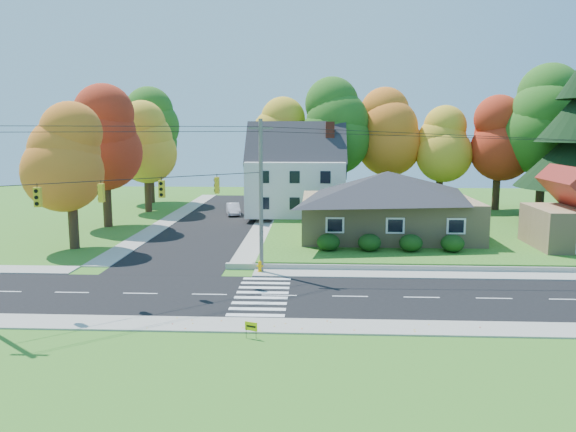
# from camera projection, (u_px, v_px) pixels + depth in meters

# --- Properties ---
(ground) EXTENTS (120.00, 120.00, 0.00)m
(ground) POSITION_uv_depth(u_px,v_px,m) (279.00, 296.00, 31.78)
(ground) COLOR #3D7923
(road_main) EXTENTS (90.00, 8.00, 0.02)m
(road_main) POSITION_uv_depth(u_px,v_px,m) (279.00, 296.00, 31.78)
(road_main) COLOR black
(road_main) RESTS_ON ground
(road_cross) EXTENTS (8.00, 44.00, 0.02)m
(road_cross) POSITION_uv_depth(u_px,v_px,m) (218.00, 220.00, 57.82)
(road_cross) COLOR black
(road_cross) RESTS_ON ground
(sidewalk_north) EXTENTS (90.00, 2.00, 0.08)m
(sidewalk_north) POSITION_uv_depth(u_px,v_px,m) (284.00, 273.00, 36.71)
(sidewalk_north) COLOR #9C9A90
(sidewalk_north) RESTS_ON ground
(sidewalk_south) EXTENTS (90.00, 2.00, 0.08)m
(sidewalk_south) POSITION_uv_depth(u_px,v_px,m) (273.00, 326.00, 26.84)
(sidewalk_south) COLOR #9C9A90
(sidewalk_south) RESTS_ON ground
(lawn) EXTENTS (30.00, 30.00, 0.50)m
(lawn) POSITION_uv_depth(u_px,v_px,m) (434.00, 228.00, 51.86)
(lawn) COLOR #3D7923
(lawn) RESTS_ON ground
(ranch_house) EXTENTS (14.60, 10.60, 5.40)m
(ranch_house) POSITION_uv_depth(u_px,v_px,m) (387.00, 203.00, 46.70)
(ranch_house) COLOR tan
(ranch_house) RESTS_ON lawn
(colonial_house) EXTENTS (10.40, 8.40, 9.60)m
(colonial_house) POSITION_uv_depth(u_px,v_px,m) (296.00, 175.00, 58.71)
(colonial_house) COLOR silver
(colonial_house) RESTS_ON lawn
(hedge_row) EXTENTS (10.70, 1.70, 1.27)m
(hedge_row) POSITION_uv_depth(u_px,v_px,m) (390.00, 243.00, 40.93)
(hedge_row) COLOR #163A10
(hedge_row) RESTS_ON lawn
(traffic_infrastructure) EXTENTS (38.10, 10.66, 10.00)m
(traffic_infrastructure) POSITION_uv_depth(u_px,v_px,m) (278.00, 203.00, 32.33)
(traffic_infrastructure) COLOR #666059
(traffic_infrastructure) RESTS_ON ground
(tree_lot_0) EXTENTS (6.72, 6.72, 12.51)m
(tree_lot_0) POSITION_uv_depth(u_px,v_px,m) (280.00, 138.00, 64.16)
(tree_lot_0) COLOR #3F2A19
(tree_lot_0) RESTS_ON lawn
(tree_lot_1) EXTENTS (7.84, 7.84, 14.60)m
(tree_lot_1) POSITION_uv_depth(u_px,v_px,m) (333.00, 127.00, 62.69)
(tree_lot_1) COLOR #3F2A19
(tree_lot_1) RESTS_ON lawn
(tree_lot_2) EXTENTS (7.28, 7.28, 13.56)m
(tree_lot_2) POSITION_uv_depth(u_px,v_px,m) (386.00, 132.00, 63.49)
(tree_lot_2) COLOR #3F2A19
(tree_lot_2) RESTS_ON lawn
(tree_lot_3) EXTENTS (6.16, 6.16, 11.47)m
(tree_lot_3) POSITION_uv_depth(u_px,v_px,m) (441.00, 144.00, 62.42)
(tree_lot_3) COLOR #3F2A19
(tree_lot_3) RESTS_ON lawn
(tree_lot_4) EXTENTS (6.72, 6.72, 12.51)m
(tree_lot_4) POSITION_uv_depth(u_px,v_px,m) (499.00, 139.00, 61.05)
(tree_lot_4) COLOR #3F2A19
(tree_lot_4) RESTS_ON lawn
(tree_lot_5) EXTENTS (8.40, 8.40, 15.64)m
(tree_lot_5) POSITION_uv_depth(u_px,v_px,m) (545.00, 120.00, 58.59)
(tree_lot_5) COLOR #3F2A19
(tree_lot_5) RESTS_ON lawn
(tree_west_0) EXTENTS (6.16, 6.16, 11.47)m
(tree_west_0) POSITION_uv_depth(u_px,v_px,m) (70.00, 158.00, 43.33)
(tree_west_0) COLOR #3F2A19
(tree_west_0) RESTS_ON ground
(tree_west_1) EXTENTS (7.28, 7.28, 13.56)m
(tree_west_1) POSITION_uv_depth(u_px,v_px,m) (104.00, 138.00, 53.04)
(tree_west_1) COLOR #3F2A19
(tree_west_1) RESTS_ON ground
(tree_west_2) EXTENTS (6.72, 6.72, 12.51)m
(tree_west_2) POSITION_uv_depth(u_px,v_px,m) (146.00, 143.00, 62.97)
(tree_west_2) COLOR #3F2A19
(tree_west_2) RESTS_ON ground
(tree_west_3) EXTENTS (7.84, 7.84, 14.60)m
(tree_west_3) POSITION_uv_depth(u_px,v_px,m) (149.00, 131.00, 70.76)
(tree_west_3) COLOR #3F2A19
(tree_west_3) RESTS_ON ground
(white_car) EXTENTS (2.14, 4.05, 1.27)m
(white_car) POSITION_uv_depth(u_px,v_px,m) (233.00, 209.00, 61.54)
(white_car) COLOR #B7B4C8
(white_car) RESTS_ON road_cross
(fire_hydrant) EXTENTS (0.45, 0.36, 0.81)m
(fire_hydrant) POSITION_uv_depth(u_px,v_px,m) (260.00, 267.00, 36.85)
(fire_hydrant) COLOR #FEAE00
(fire_hydrant) RESTS_ON ground
(yard_sign) EXTENTS (0.58, 0.24, 0.76)m
(yard_sign) POSITION_uv_depth(u_px,v_px,m) (251.00, 327.00, 25.24)
(yard_sign) COLOR black
(yard_sign) RESTS_ON ground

